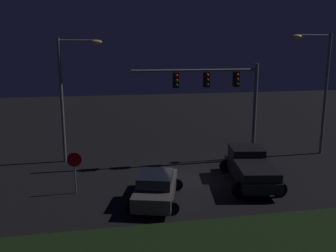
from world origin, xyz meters
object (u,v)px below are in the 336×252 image
Objects in this scene: traffic_signal_gantry at (221,89)px; stop_sign at (75,165)px; car_sedan at (156,187)px; pickup_truck at (250,166)px; street_lamp_left at (70,85)px; street_lamp_right at (319,80)px.

traffic_signal_gantry reaches higher than stop_sign.
car_sedan is 0.57× the size of traffic_signal_gantry.
pickup_truck is 0.70× the size of street_lamp_left.
pickup_truck is at bearing -146.13° from street_lamp_right.
street_lamp_right is at bearing 14.94° from stop_sign.
street_lamp_right reaches higher than car_sedan.
stop_sign is (-9.13, -3.86, -3.34)m from traffic_signal_gantry.
street_lamp_left is 0.96× the size of street_lamp_right.
traffic_signal_gantry reaches higher than pickup_truck.
stop_sign is at bearing -165.06° from street_lamp_right.
pickup_truck is 12.41m from street_lamp_left.
traffic_signal_gantry is at bearing 16.33° from pickup_truck.
pickup_truck is at bearing -57.91° from car_sedan.
street_lamp_right is at bearing 4.13° from traffic_signal_gantry.
stop_sign is (-3.98, 1.82, 0.82)m from car_sedan.
stop_sign is at bearing -85.87° from street_lamp_left.
stop_sign is at bearing -157.05° from traffic_signal_gantry.
street_lamp_left is 6.86m from stop_sign.
street_lamp_left reaches higher than stop_sign.
car_sedan is at bearing 115.73° from pickup_truck.
street_lamp_left is 16.95m from street_lamp_right.
street_lamp_left reaches higher than traffic_signal_gantry.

